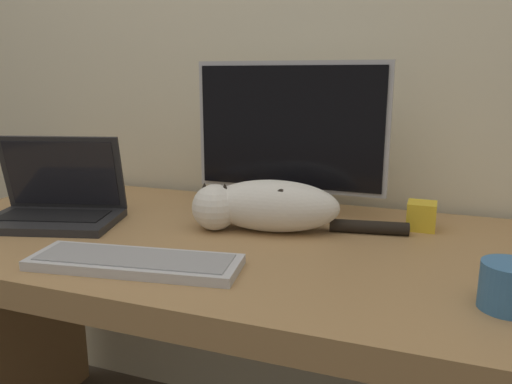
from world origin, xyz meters
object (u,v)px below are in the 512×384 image
cat (265,205)px  coffee_mug (508,286)px  external_keyboard (135,262)px  monitor (290,142)px  laptop (55,205)px

cat → coffee_mug: (0.52, -0.26, -0.03)m
external_keyboard → cat: size_ratio=0.85×
monitor → laptop: size_ratio=1.39×
external_keyboard → coffee_mug: (0.68, 0.05, 0.03)m
cat → coffee_mug: cat is taller
laptop → monitor: bearing=10.9°
external_keyboard → cat: bearing=53.9°
monitor → cat: (-0.01, -0.16, -0.14)m
external_keyboard → coffee_mug: coffee_mug is taller
external_keyboard → coffee_mug: size_ratio=4.82×
external_keyboard → cat: (0.17, 0.32, 0.05)m
laptop → external_keyboard: bearing=-43.9°
monitor → coffee_mug: size_ratio=5.70×
monitor → external_keyboard: 0.55m
laptop → coffee_mug: laptop is taller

